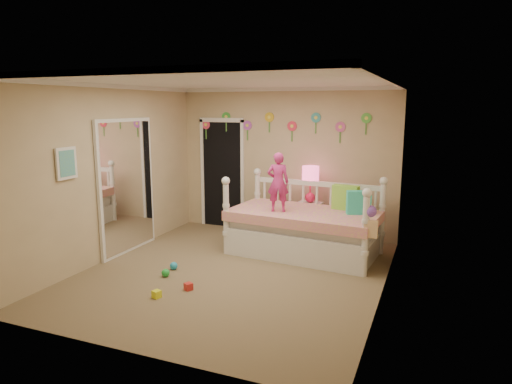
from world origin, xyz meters
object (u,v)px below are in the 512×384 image
at_px(nightstand, 309,222).
at_px(table_lamp, 310,178).
at_px(child, 278,182).
at_px(daybed, 304,215).

relative_size(nightstand, table_lamp, 1.07).
bearing_deg(nightstand, table_lamp, -86.29).
xyz_separation_m(child, nightstand, (0.26, 0.91, -0.81)).
bearing_deg(child, table_lamp, -121.45).
distance_m(daybed, child, 0.67).
bearing_deg(daybed, table_lamp, 103.12).
bearing_deg(nightstand, daybed, -78.07).
height_order(daybed, table_lamp, table_lamp).
bearing_deg(child, daybed, -167.52).
bearing_deg(child, nightstand, -121.45).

